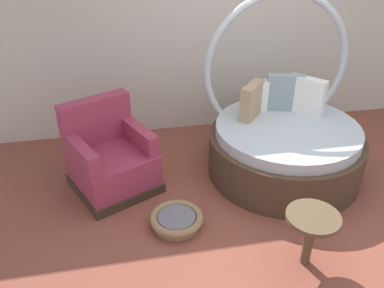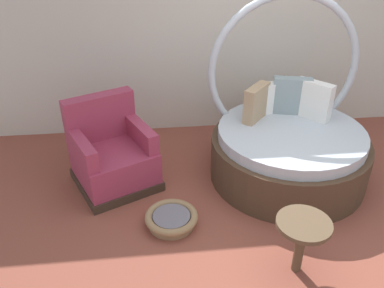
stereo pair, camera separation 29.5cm
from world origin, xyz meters
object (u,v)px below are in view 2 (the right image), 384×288
Objects in this scene: pet_basket at (171,219)px; side_table at (303,231)px; red_armchair at (112,156)px; round_daybed at (288,142)px.

side_table reaches higher than pet_basket.
side_table is at bearing -33.35° from pet_basket.
red_armchair reaches higher than pet_basket.
pet_basket is (0.58, -0.79, -0.26)m from red_armchair.
red_armchair is at bearing 137.70° from side_table.
round_daybed reaches higher than side_table.
side_table is at bearing -103.25° from round_daybed.
round_daybed reaches higher than red_armchair.
red_armchair is (-1.92, 0.05, -0.07)m from round_daybed.
side_table is at bearing -42.30° from red_armchair.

